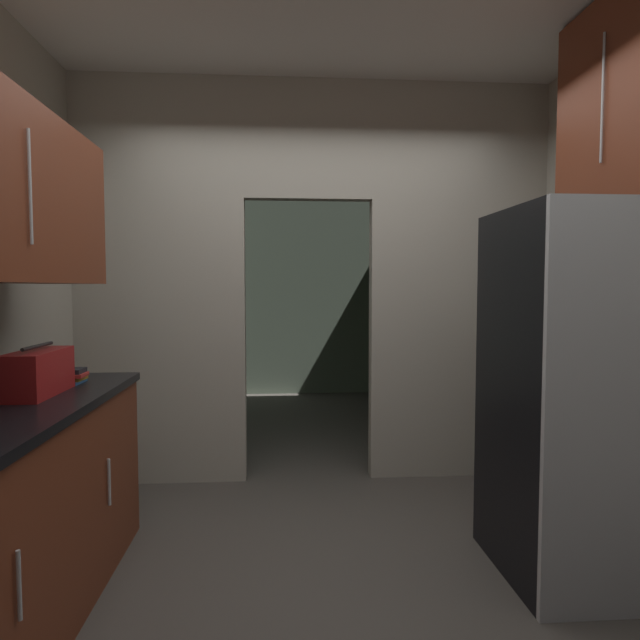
{
  "coord_description": "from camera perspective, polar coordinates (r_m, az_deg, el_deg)",
  "views": [
    {
      "loc": [
        -0.26,
        -2.44,
        1.39
      ],
      "look_at": [
        -0.02,
        0.66,
        1.2
      ],
      "focal_mm": 30.73,
      "sensor_mm": 36.0,
      "label": 1
    }
  ],
  "objects": [
    {
      "name": "adjoining_room_shell",
      "position": [
        6.08,
        -1.86,
        3.73
      ],
      "size": [
        3.34,
        3.26,
        2.83
      ],
      "color": "slate",
      "rests_on": "ground"
    },
    {
      "name": "boombox",
      "position": [
        2.75,
        -27.32,
        -4.89
      ],
      "size": [
        0.17,
        0.42,
        0.23
      ],
      "color": "maroon",
      "rests_on": "lower_cabinet_run"
    },
    {
      "name": "refrigerator",
      "position": [
        2.94,
        26.32,
        -6.86
      ],
      "size": [
        0.84,
        0.8,
        1.75
      ],
      "color": "black",
      "rests_on": "ground"
    },
    {
      "name": "upper_cabinet_fridgeside",
      "position": [
        3.25,
        30.24,
        19.27
      ],
      "size": [
        0.36,
        0.92,
        1.03
      ],
      "color": "maroon"
    },
    {
      "name": "book_stack",
      "position": [
        3.02,
        -24.45,
        -5.32
      ],
      "size": [
        0.14,
        0.16,
        0.07
      ],
      "color": "#2D609E",
      "rests_on": "lower_cabinet_run"
    },
    {
      "name": "kitchen_partition",
      "position": [
        3.93,
        -0.38,
        5.31
      ],
      "size": [
        3.34,
        0.12,
        2.83
      ],
      "color": "#ADA899",
      "rests_on": "ground"
    },
    {
      "name": "ground",
      "position": [
        2.82,
        1.64,
        -25.99
      ],
      "size": [
        20.0,
        20.0,
        0.0
      ],
      "primitive_type": "plane",
      "color": "#47423D"
    }
  ]
}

